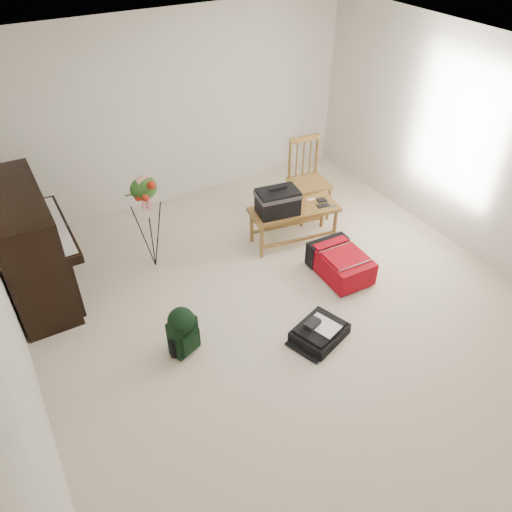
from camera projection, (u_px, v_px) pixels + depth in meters
floor at (285, 309)px, 5.36m from camera, size 5.00×5.50×0.01m
ceiling at (297, 73)px, 3.83m from camera, size 5.00×5.50×0.01m
wall_back at (175, 112)px, 6.48m from camera, size 5.00×0.04×2.50m
wall_left at (1, 304)px, 3.61m from camera, size 0.04×5.50×2.50m
wall_right at (478, 151)px, 5.58m from camera, size 0.04×5.50×2.50m
piano at (30, 248)px, 5.23m from camera, size 0.71×1.50×1.25m
bench at (284, 205)px, 5.91m from camera, size 1.14×0.61×0.84m
dining_chair at (308, 180)px, 6.53m from camera, size 0.51×0.51×1.07m
red_suitcase at (338, 261)px, 5.76m from camera, size 0.51×0.74×0.31m
black_duffel at (320, 332)px, 4.99m from camera, size 0.62×0.56×0.22m
green_backpack at (182, 329)px, 4.72m from camera, size 0.31×0.29×0.53m
flower_stand at (149, 224)px, 5.60m from camera, size 0.48×0.48×1.22m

